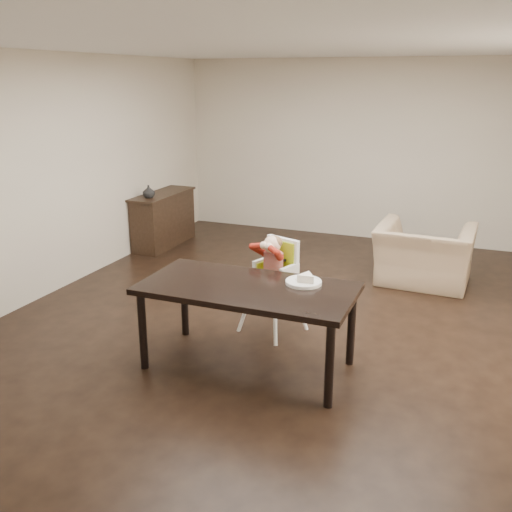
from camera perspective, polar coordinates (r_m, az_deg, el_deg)
The scene contains 8 objects.
ground at distance 5.95m, azimuth 4.66°, elevation -6.62°, with size 7.00×7.00×0.00m, color black.
room_walls at distance 5.46m, azimuth 5.15°, elevation 11.44°, with size 6.02×7.02×2.71m.
dining_table at distance 4.82m, azimuth -0.84°, elevation -3.86°, with size 1.80×0.90×0.75m.
high_chair at distance 5.52m, azimuth 1.88°, elevation -0.81°, with size 0.53×0.53×0.98m.
plate at distance 4.84m, azimuth 4.89°, elevation -2.45°, with size 0.40×0.40×0.09m.
armchair at distance 7.16m, azimuth 16.53°, elevation 1.05°, with size 1.11×0.72×0.97m, color tan.
sideboard at distance 8.61m, azimuth -9.23°, elevation 3.66°, with size 0.44×1.26×0.79m.
vase at distance 8.21m, azimuth -10.68°, elevation 6.33°, with size 0.17×0.18×0.17m, color #99999E.
Camera 1 is at (1.56, -5.20, 2.43)m, focal length 40.00 mm.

